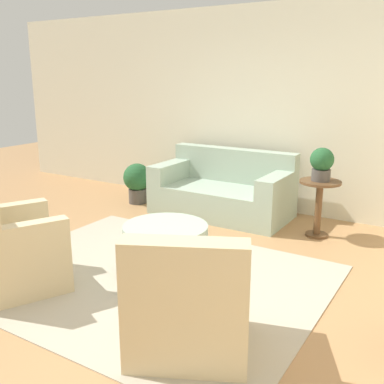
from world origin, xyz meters
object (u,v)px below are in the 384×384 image
Objects in this scene: ottoman_table at (166,243)px; potted_plant_floor at (137,181)px; armchair_right at (189,305)px; couch at (223,192)px; side_table at (319,199)px; potted_plant_on_side_table at (322,163)px; armchair_left at (12,251)px.

potted_plant_floor reaches higher than ottoman_table.
potted_plant_floor is (-2.64, 2.77, -0.01)m from armchair_right.
couch reaches higher than side_table.
couch is 2.25× the size of ottoman_table.
ottoman_table is 2.11× the size of potted_plant_on_side_table.
couch is 1.76× the size of armchair_left.
potted_plant_floor is at bearing 134.44° from ottoman_table.
armchair_right is at bearing -91.76° from side_table.
armchair_left is 1.28× the size of ottoman_table.
armchair_right is at bearing -48.24° from ottoman_table.
ottoman_table is 1.36× the size of potted_plant_floor.
ottoman_table is at bearing 44.21° from armchair_left.
ottoman_table is at bearing -117.99° from side_table.
potted_plant_floor is (-1.77, 1.80, 0.03)m from ottoman_table.
potted_plant_floor is at bearing 179.78° from side_table.
side_table is at bearing 62.01° from ottoman_table.
potted_plant_on_side_table is 0.65× the size of potted_plant_floor.
potted_plant_on_side_table is (1.95, 2.76, 0.53)m from armchair_left.
ottoman_table is at bearing -45.56° from potted_plant_floor.
armchair_right is 2.82m from potted_plant_on_side_table.
couch is at bearing 171.93° from side_table.
potted_plant_on_side_table is at bearing 88.24° from armchair_right.
armchair_left is at bearing 180.00° from armchair_right.
potted_plant_on_side_table is at bearing -90.00° from side_table.
armchair_left reaches higher than potted_plant_floor.
armchair_right is at bearing 0.00° from armchair_left.
armchair_left is 3.43m from potted_plant_on_side_table.
couch is at bearing 78.87° from armchair_left.
potted_plant_on_side_table is 2.78m from potted_plant_floor.
couch is 3.06× the size of potted_plant_floor.
couch is 3.23m from armchair_right.
side_table is (1.95, 2.76, 0.10)m from armchair_left.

